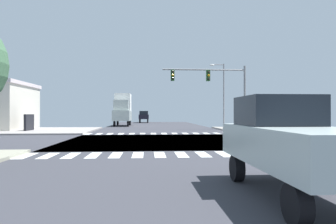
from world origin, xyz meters
The scene contains 10 objects.
ground centered at (0.00, 0.00, -0.03)m, with size 90.00×90.00×0.05m.
sidewalk_corner_ne centered at (13.00, 12.00, 0.07)m, with size 12.00×12.00×0.14m.
sidewalk_corner_nw centered at (-13.00, 12.00, 0.07)m, with size 12.00×12.00×0.14m.
crosswalk_near centered at (-0.25, -7.30, 0.00)m, with size 13.50×2.00×0.01m.
crosswalk_far centered at (-0.25, 7.30, 0.00)m, with size 13.50×2.00×0.01m.
traffic_signal_mast centered at (4.75, 6.90, 4.74)m, with size 7.85×0.55×6.36m.
street_lamp centered at (7.40, 14.12, 4.63)m, with size 1.78×0.32×7.70m.
suv_queued_1 centered at (-2.00, 40.49, 1.39)m, with size 1.96×4.60×2.34m.
box_truck_leading_1 centered at (-5.00, 25.20, 2.56)m, with size 2.40×7.20×4.85m.
pickup_trailing_2 centered at (2.00, -14.46, 1.29)m, with size 2.00×5.10×2.35m.
Camera 1 is at (-1.33, -21.43, 1.91)m, focal length 32.93 mm.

